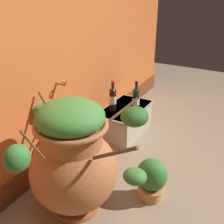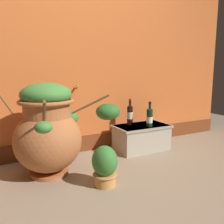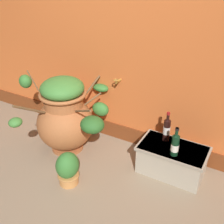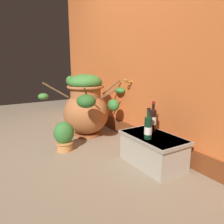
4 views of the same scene
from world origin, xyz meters
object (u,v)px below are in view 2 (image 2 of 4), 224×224
Objects in this scene: terracotta_urn at (49,130)px; wine_bottle_middle at (130,114)px; wine_bottle_left at (150,117)px; potted_shrub at (105,166)px.

wine_bottle_middle is at bearing 14.70° from terracotta_urn.
terracotta_urn reaches higher than wine_bottle_left.
wine_bottle_left is at bearing 3.93° from terracotta_urn.
wine_bottle_middle is (-0.15, 0.19, 0.01)m from wine_bottle_left.
potted_shrub is at bearing -52.22° from terracotta_urn.
terracotta_urn is at bearing 127.78° from potted_shrub.
terracotta_urn is 0.62m from potted_shrub.
wine_bottle_left is 0.85× the size of potted_shrub.
wine_bottle_middle is 0.91× the size of potted_shrub.
terracotta_urn is at bearing -165.30° from wine_bottle_middle.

